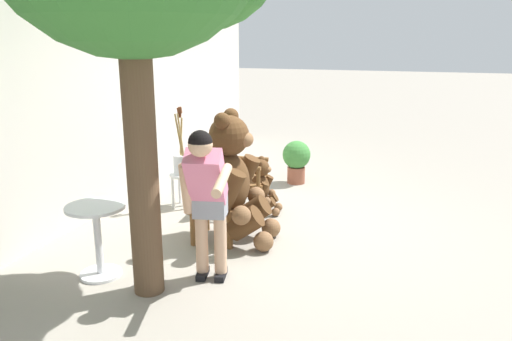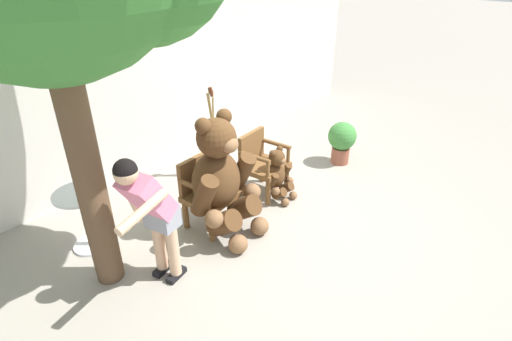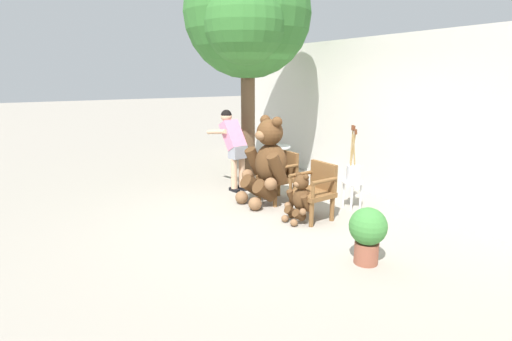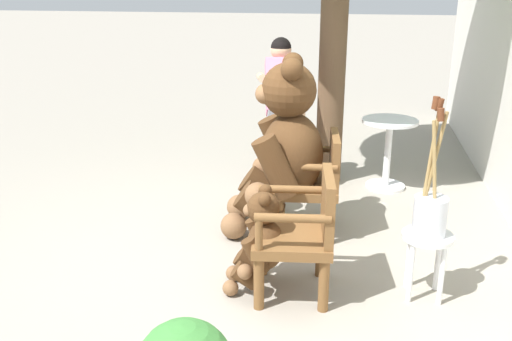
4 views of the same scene
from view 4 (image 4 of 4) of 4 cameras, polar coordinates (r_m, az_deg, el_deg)
name	(u,v)px [view 4 (image 4 of 4)]	position (r m, az deg, el deg)	size (l,w,h in m)	color
ground_plane	(229,252)	(4.58, -2.73, -8.12)	(60.00, 60.00, 0.00)	gray
wooden_chair_left	(313,180)	(4.78, 5.74, -0.99)	(0.61, 0.57, 0.86)	brown
wooden_chair_right	(301,231)	(3.85, 4.57, -6.01)	(0.61, 0.58, 0.86)	brown
teddy_bear_large	(282,148)	(4.70, 2.66, 2.22)	(0.90, 0.88, 1.49)	#4C3019
teddy_bear_small	(260,241)	(3.91, 0.38, -7.07)	(0.45, 0.44, 0.75)	#4C3019
person_visitor	(282,102)	(5.67, 2.61, 6.88)	(0.78, 0.59, 1.51)	black
white_stool	(426,248)	(4.00, 16.68, -7.48)	(0.34, 0.34, 0.46)	silver
brush_bucket	(430,209)	(3.89, 17.04, -3.67)	(0.22, 0.22, 0.92)	silver
round_side_table	(388,146)	(5.93, 13.08, 2.42)	(0.56, 0.56, 0.72)	silver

